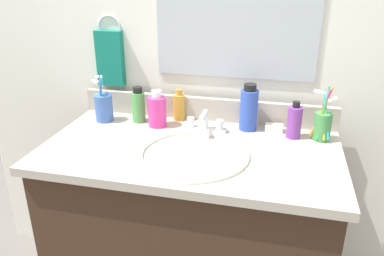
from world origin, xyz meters
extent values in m
cube|color=#382316|center=(0.00, 0.00, 0.38)|extent=(0.96, 0.50, 0.76)
cube|color=#B2A899|center=(0.00, 0.00, 0.78)|extent=(1.00, 0.54, 0.03)
cube|color=#B2A899|center=(0.00, 0.26, 0.84)|extent=(1.00, 0.02, 0.09)
cube|color=white|center=(0.00, 0.32, 0.65)|extent=(2.10, 0.04, 1.30)
cube|color=#B2BCC6|center=(0.10, 0.30, 1.24)|extent=(0.60, 0.01, 0.56)
torus|color=silver|center=(-0.40, 0.30, 1.13)|extent=(0.10, 0.01, 0.10)
cube|color=#147260|center=(-0.40, 0.28, 1.01)|extent=(0.11, 0.04, 0.22)
torus|color=white|center=(0.02, -0.06, 0.79)|extent=(0.37, 0.37, 0.02)
ellipsoid|color=white|center=(0.02, -0.06, 0.75)|extent=(0.32, 0.32, 0.11)
cylinder|color=#B2B5BA|center=(0.02, -0.06, 0.72)|extent=(0.04, 0.04, 0.01)
cube|color=silver|center=(0.02, 0.14, 0.80)|extent=(0.16, 0.05, 0.01)
cylinder|color=silver|center=(0.02, 0.14, 0.83)|extent=(0.02, 0.02, 0.06)
cylinder|color=silver|center=(0.02, 0.11, 0.86)|extent=(0.02, 0.09, 0.02)
cylinder|color=silver|center=(-0.03, 0.14, 0.82)|extent=(0.03, 0.03, 0.04)
cylinder|color=silver|center=(0.08, 0.14, 0.82)|extent=(0.03, 0.03, 0.04)
cylinder|color=#7A3899|center=(0.34, 0.16, 0.85)|extent=(0.05, 0.05, 0.11)
cylinder|color=black|center=(0.34, 0.16, 0.91)|extent=(0.03, 0.03, 0.02)
cylinder|color=#4C9E4C|center=(-0.25, 0.18, 0.85)|extent=(0.05, 0.05, 0.12)
cylinder|color=black|center=(-0.25, 0.18, 0.92)|extent=(0.04, 0.04, 0.02)
cylinder|color=#D8338C|center=(-0.17, 0.15, 0.85)|extent=(0.07, 0.07, 0.11)
cylinder|color=white|center=(-0.17, 0.15, 0.92)|extent=(0.04, 0.04, 0.03)
cylinder|color=#2D4CB2|center=(0.17, 0.20, 0.87)|extent=(0.07, 0.07, 0.15)
cylinder|color=black|center=(0.17, 0.20, 0.95)|extent=(0.05, 0.05, 0.02)
cylinder|color=gold|center=(-0.10, 0.23, 0.84)|extent=(0.05, 0.05, 0.10)
cylinder|color=gold|center=(-0.10, 0.23, 0.90)|extent=(0.02, 0.02, 0.02)
cylinder|color=#3F66B7|center=(-0.39, 0.15, 0.84)|extent=(0.07, 0.07, 0.11)
cylinder|color=#26B2B2|center=(-0.39, 0.15, 0.89)|extent=(0.03, 0.03, 0.17)
cube|color=white|center=(-0.41, 0.13, 0.96)|extent=(0.01, 0.02, 0.01)
cylinder|color=blue|center=(-0.39, 0.14, 0.88)|extent=(0.02, 0.03, 0.16)
cube|color=white|center=(-0.39, 0.13, 0.95)|extent=(0.01, 0.02, 0.01)
cylinder|color=white|center=(-0.40, 0.16, 0.89)|extent=(0.03, 0.02, 0.17)
cube|color=white|center=(-0.41, 0.17, 0.96)|extent=(0.01, 0.02, 0.01)
cylinder|color=#3F8C47|center=(0.43, 0.16, 0.84)|extent=(0.06, 0.06, 0.10)
cylinder|color=green|center=(0.43, 0.16, 0.89)|extent=(0.03, 0.04, 0.18)
cube|color=white|center=(0.42, 0.14, 0.97)|extent=(0.01, 0.02, 0.01)
cylinder|color=#B23FBF|center=(0.42, 0.17, 0.89)|extent=(0.05, 0.02, 0.17)
cube|color=white|center=(0.40, 0.17, 0.96)|extent=(0.01, 0.02, 0.01)
cylinder|color=yellow|center=(0.44, 0.15, 0.88)|extent=(0.02, 0.05, 0.16)
cube|color=white|center=(0.44, 0.13, 0.95)|extent=(0.01, 0.02, 0.01)
cylinder|color=orange|center=(0.42, 0.16, 0.89)|extent=(0.06, 0.02, 0.18)
cube|color=white|center=(0.40, 0.16, 0.97)|extent=(0.01, 0.02, 0.01)
cylinder|color=#26B2B2|center=(0.44, 0.16, 0.89)|extent=(0.04, 0.05, 0.17)
cube|color=white|center=(0.46, 0.14, 0.95)|extent=(0.01, 0.02, 0.01)
cube|color=white|center=(0.27, 0.20, 0.80)|extent=(0.06, 0.04, 0.02)
camera|label=1|loc=(0.28, -1.13, 1.36)|focal=35.71mm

